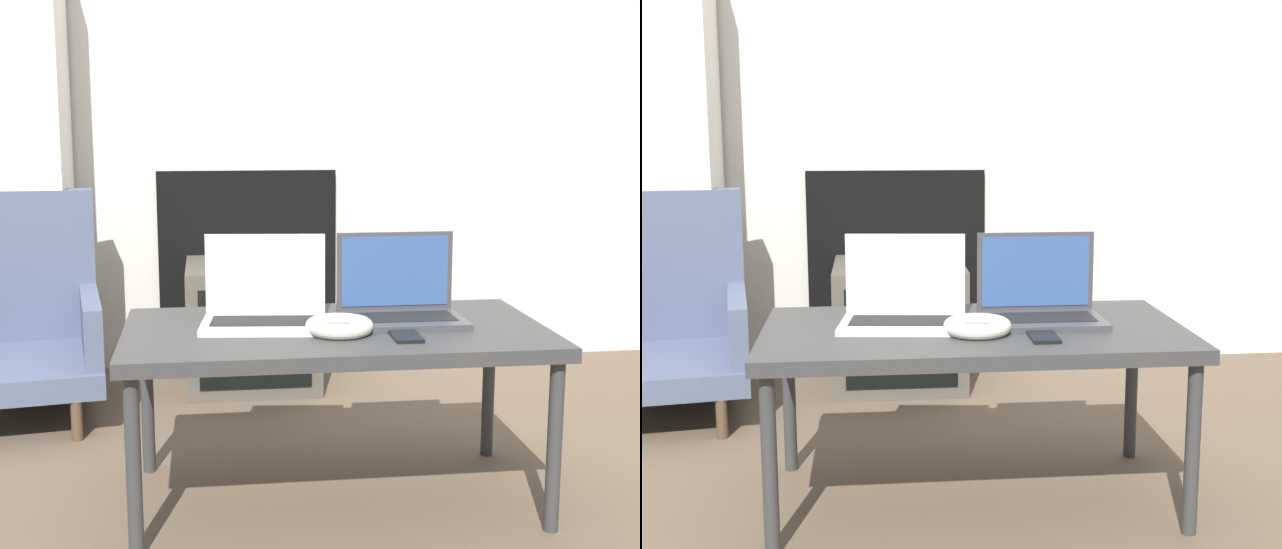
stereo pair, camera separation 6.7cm
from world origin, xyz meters
TOP-DOWN VIEW (x-y plane):
  - wall_back at (-0.00, 1.68)m, footprint 7.00×0.08m
  - table at (0.00, 0.29)m, footprint 1.08×0.59m
  - laptop_left at (-0.18, 0.35)m, footprint 0.34×0.25m
  - laptop_right at (0.18, 0.35)m, footprint 0.32×0.22m
  - headphones at (-0.00, 0.22)m, footprint 0.17×0.17m
  - phone at (0.15, 0.16)m, footprint 0.07×0.13m
  - tv at (-0.16, 1.38)m, footprint 0.48×0.49m
  - armchair at (-0.99, 1.20)m, footprint 0.66×0.70m

SIDE VIEW (x-z plane):
  - tv at x=-0.16m, z-range 0.00..0.46m
  - armchair at x=-0.99m, z-range -0.05..0.69m
  - table at x=0.00m, z-range 0.19..0.66m
  - phone at x=0.15m, z-range 0.47..0.48m
  - headphones at x=0.00m, z-range 0.47..0.51m
  - laptop_left at x=-0.18m, z-range 0.41..0.63m
  - laptop_right at x=0.18m, z-range 0.41..0.63m
  - wall_back at x=0.00m, z-range -0.01..2.59m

